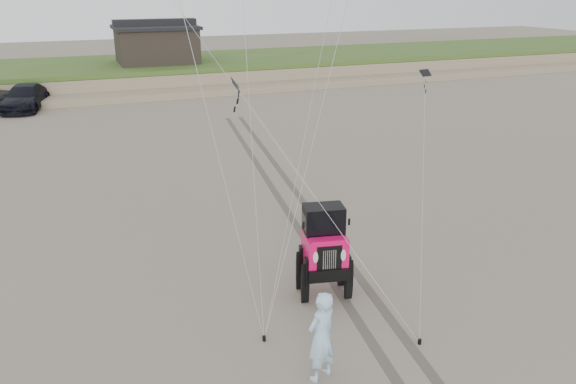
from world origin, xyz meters
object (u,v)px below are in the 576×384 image
at_px(cabin, 156,43).
at_px(jeep, 324,261).
at_px(truck_c, 25,97).
at_px(man, 321,336).

xyz_separation_m(cabin, jeep, (-1.67, -34.96, -2.27)).
height_order(truck_c, man, man).
relative_size(jeep, man, 2.61).
bearing_deg(man, cabin, -117.32).
xyz_separation_m(truck_c, jeep, (8.03, -28.16, 0.19)).
bearing_deg(truck_c, man, -65.13).
relative_size(cabin, man, 3.23).
distance_m(truck_c, jeep, 29.29).
xyz_separation_m(jeep, man, (-1.47, -2.97, 0.03)).
distance_m(jeep, man, 3.32).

